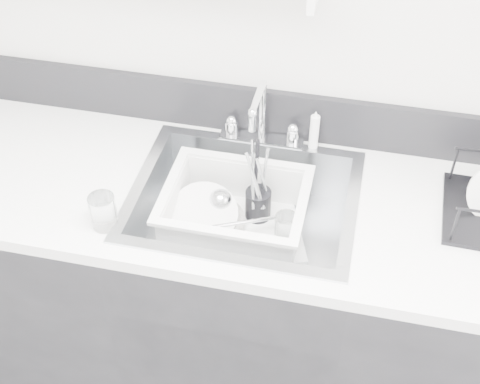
# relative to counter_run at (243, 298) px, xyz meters

# --- Properties ---
(room_shell) EXTENTS (3.50, 3.00, 2.60)m
(room_shell) POSITION_rel_counter_run_xyz_m (0.00, -0.80, 1.22)
(room_shell) COLOR silver
(room_shell) RESTS_ON ground
(counter_run) EXTENTS (3.20, 0.62, 0.92)m
(counter_run) POSITION_rel_counter_run_xyz_m (0.00, 0.00, 0.00)
(counter_run) COLOR black
(counter_run) RESTS_ON ground
(backsplash) EXTENTS (3.20, 0.02, 0.16)m
(backsplash) POSITION_rel_counter_run_xyz_m (0.00, 0.30, 0.54)
(backsplash) COLOR black
(backsplash) RESTS_ON counter_run
(sink) EXTENTS (0.64, 0.52, 0.20)m
(sink) POSITION_rel_counter_run_xyz_m (0.00, 0.00, 0.37)
(sink) COLOR silver
(sink) RESTS_ON counter_run
(faucet) EXTENTS (0.26, 0.18, 0.23)m
(faucet) POSITION_rel_counter_run_xyz_m (0.00, 0.25, 0.52)
(faucet) COLOR silver
(faucet) RESTS_ON counter_run
(side_sprayer) EXTENTS (0.03, 0.03, 0.14)m
(side_sprayer) POSITION_rel_counter_run_xyz_m (0.16, 0.25, 0.53)
(side_sprayer) COLOR white
(side_sprayer) RESTS_ON counter_run
(wash_tub) EXTENTS (0.50, 0.46, 0.16)m
(wash_tub) POSITION_rel_counter_run_xyz_m (-0.03, 0.01, 0.37)
(wash_tub) COLOR white
(wash_tub) RESTS_ON sink
(plate_stack) EXTENTS (0.25, 0.24, 0.10)m
(plate_stack) POSITION_rel_counter_run_xyz_m (-0.11, 0.01, 0.33)
(plate_stack) COLOR white
(plate_stack) RESTS_ON wash_tub
(utensil_cup) EXTENTS (0.08, 0.08, 0.26)m
(utensil_cup) POSITION_rel_counter_run_xyz_m (0.03, 0.08, 0.36)
(utensil_cup) COLOR black
(utensil_cup) RESTS_ON wash_tub
(ladle) EXTENTS (0.25, 0.29, 0.08)m
(ladle) POSITION_rel_counter_run_xyz_m (-0.04, 0.00, 0.35)
(ladle) COLOR silver
(ladle) RESTS_ON wash_tub
(tumbler_in_tub) EXTENTS (0.09, 0.09, 0.09)m
(tumbler_in_tub) POSITION_rel_counter_run_xyz_m (0.12, 0.00, 0.35)
(tumbler_in_tub) COLOR white
(tumbler_in_tub) RESTS_ON wash_tub
(tumbler_counter) EXTENTS (0.08, 0.08, 0.10)m
(tumbler_counter) POSITION_rel_counter_run_xyz_m (-0.34, -0.19, 0.51)
(tumbler_counter) COLOR white
(tumbler_counter) RESTS_ON counter_run
(bowl_small) EXTENTS (0.12, 0.12, 0.03)m
(bowl_small) POSITION_rel_counter_run_xyz_m (0.06, -0.09, 0.32)
(bowl_small) COLOR white
(bowl_small) RESTS_ON wash_tub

